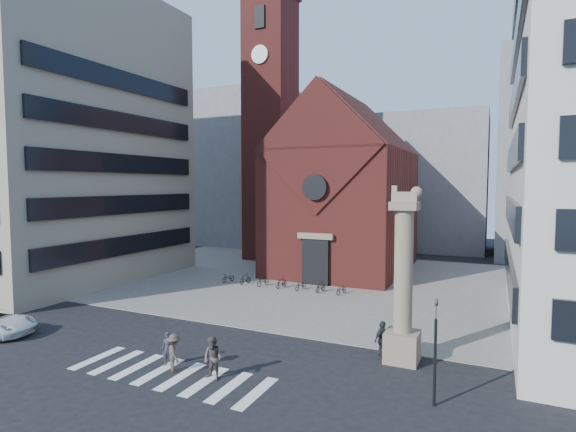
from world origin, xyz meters
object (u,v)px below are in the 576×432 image
(traffic_light, at_px, (435,349))
(pedestrian_0, at_px, (168,349))
(scooter_0, at_px, (228,278))
(pedestrian_2, at_px, (382,340))
(lion_column, at_px, (403,292))
(pedestrian_1, at_px, (213,358))

(traffic_light, relative_size, pedestrian_0, 2.68)
(traffic_light, relative_size, scooter_0, 2.84)
(pedestrian_0, distance_m, pedestrian_2, 10.56)
(pedestrian_0, height_order, pedestrian_2, pedestrian_2)
(lion_column, xyz_separation_m, pedestrian_0, (-10.20, -5.21, -2.65))
(lion_column, relative_size, scooter_0, 5.74)
(pedestrian_1, relative_size, scooter_0, 1.28)
(lion_column, height_order, pedestrian_2, lion_column)
(lion_column, height_order, pedestrian_1, lion_column)
(lion_column, relative_size, pedestrian_0, 5.40)
(traffic_light, height_order, scooter_0, traffic_light)
(scooter_0, bearing_deg, pedestrian_1, -48.08)
(pedestrian_1, bearing_deg, pedestrian_0, 178.45)
(pedestrian_0, relative_size, scooter_0, 1.06)
(lion_column, distance_m, pedestrian_2, 2.70)
(lion_column, distance_m, traffic_light, 4.62)
(lion_column, xyz_separation_m, scooter_0, (-17.45, 11.60, -3.01))
(traffic_light, xyz_separation_m, pedestrian_2, (-3.00, 4.00, -1.34))
(pedestrian_0, bearing_deg, traffic_light, -20.13)
(pedestrian_0, bearing_deg, pedestrian_2, 3.76)
(lion_column, distance_m, scooter_0, 21.17)
(traffic_light, xyz_separation_m, pedestrian_1, (-9.29, -1.65, -1.32))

